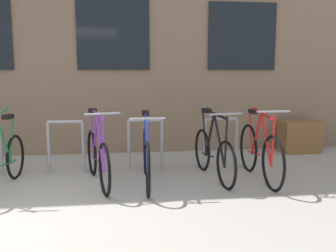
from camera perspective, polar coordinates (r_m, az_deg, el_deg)
name	(u,v)px	position (r m, az deg, el deg)	size (l,w,h in m)	color
storefront_building	(66,0)	(10.30, -15.17, 17.96)	(28.00, 6.12, 6.59)	#7A604C
bike_rack	(24,142)	(6.00, -20.89, -2.32)	(6.56, 0.05, 0.81)	gray
bicycle_blue	(146,156)	(5.20, -3.29, -4.54)	(0.44, 1.76, 1.00)	black
bicycle_purple	(98,156)	(5.27, -10.61, -4.52)	(0.53, 1.67, 1.05)	black
bicycle_black	(213,153)	(5.48, 6.86, -4.05)	(0.44, 1.64, 1.02)	black
bicycle_red	(260,152)	(5.54, 13.70, -3.81)	(0.44, 1.73, 1.06)	black
bicycle_green	(1,161)	(5.43, -23.98, -4.86)	(0.44, 1.66, 1.11)	black
planter_box	(299,136)	(7.58, 19.25, -1.50)	(0.70, 0.44, 0.60)	brown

